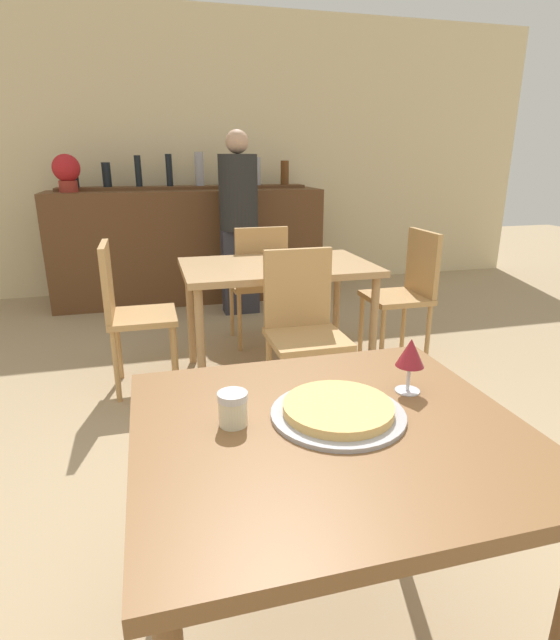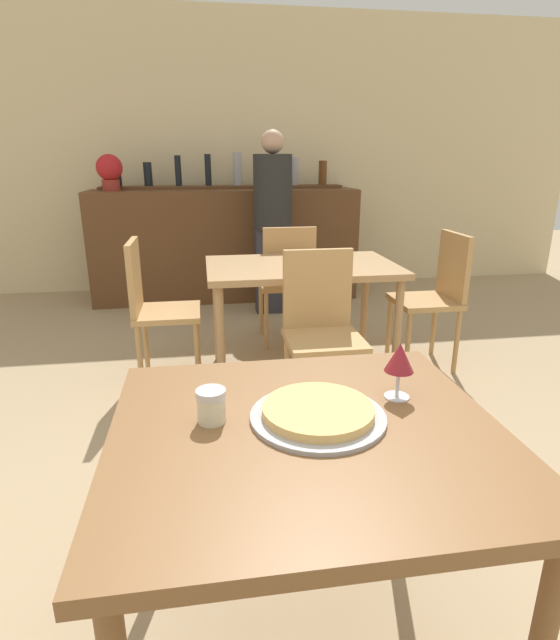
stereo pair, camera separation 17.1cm
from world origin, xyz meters
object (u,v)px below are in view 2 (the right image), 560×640
at_px(person_standing, 273,218).
at_px(chair_far_side_front, 321,323).
at_px(pizza_tray, 318,413).
at_px(cheese_shaker, 211,406).
at_px(chair_far_side_left, 154,302).
at_px(chair_far_side_right, 437,291).
at_px(wine_glass, 400,359).
at_px(potted_plant, 110,170).
at_px(chair_far_side_back, 287,277).

bearing_deg(person_standing, chair_far_side_front, -90.59).
height_order(pizza_tray, cheese_shaker, cheese_shaker).
relative_size(chair_far_side_left, chair_far_side_right, 1.00).
xyz_separation_m(pizza_tray, wine_glass, (0.24, 0.08, 0.10)).
relative_size(wine_glass, potted_plant, 0.48).
bearing_deg(person_standing, chair_far_side_left, -123.39).
height_order(pizza_tray, person_standing, person_standing).
distance_m(pizza_tray, cheese_shaker, 0.27).
distance_m(chair_far_side_right, person_standing, 1.73).
height_order(chair_far_side_front, person_standing, person_standing).
xyz_separation_m(chair_far_side_back, chair_far_side_right, (0.92, -0.55, 0.00)).
bearing_deg(person_standing, chair_far_side_right, -57.76).
relative_size(chair_far_side_left, wine_glass, 5.75).
bearing_deg(wine_glass, person_standing, 87.92).
bearing_deg(wine_glass, cheese_shaker, -173.86).
bearing_deg(potted_plant, chair_far_side_left, -75.63).
relative_size(chair_far_side_left, cheese_shaker, 10.54).
xyz_separation_m(chair_far_side_right, pizza_tray, (-1.27, -1.93, 0.23)).
bearing_deg(chair_far_side_back, potted_plant, -44.77).
distance_m(chair_far_side_right, wine_glass, 2.14).
relative_size(chair_far_side_back, chair_far_side_right, 1.00).
relative_size(person_standing, wine_glass, 10.11).
relative_size(cheese_shaker, person_standing, 0.05).
relative_size(cheese_shaker, potted_plant, 0.26).
xyz_separation_m(chair_far_side_right, cheese_shaker, (-1.53, -1.90, 0.26)).
bearing_deg(cheese_shaker, pizza_tray, -6.12).
bearing_deg(pizza_tray, cheese_shaker, 173.88).
relative_size(chair_far_side_front, pizza_tray, 2.64).
bearing_deg(chair_far_side_right, potted_plant, -129.86).
height_order(chair_far_side_front, chair_far_side_back, same).
height_order(chair_far_side_back, pizza_tray, chair_far_side_back).
bearing_deg(chair_far_side_front, chair_far_side_back, 90.00).
bearing_deg(potted_plant, chair_far_side_back, -44.77).
bearing_deg(wine_glass, potted_plant, 109.22).
height_order(chair_far_side_right, wine_glass, chair_far_side_right).
bearing_deg(person_standing, cheese_shaker, -100.68).
xyz_separation_m(chair_far_side_back, wine_glass, (-0.10, -2.39, 0.33)).
relative_size(chair_far_side_back, chair_far_side_left, 1.00).
relative_size(chair_far_side_front, chair_far_side_left, 1.00).
distance_m(chair_far_side_front, chair_far_side_left, 1.07).
bearing_deg(potted_plant, chair_far_side_front, -60.38).
relative_size(chair_far_side_right, pizza_tray, 2.64).
bearing_deg(chair_far_side_left, person_standing, -33.39).
height_order(chair_far_side_right, potted_plant, potted_plant).
bearing_deg(chair_far_side_back, chair_far_side_right, 149.37).
relative_size(chair_far_side_left, person_standing, 0.57).
bearing_deg(potted_plant, person_standing, -20.11).
xyz_separation_m(person_standing, potted_plant, (-1.45, 0.53, 0.40)).
bearing_deg(chair_far_side_left, chair_far_side_back, -59.37).
bearing_deg(chair_far_side_left, potted_plant, 14.37).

